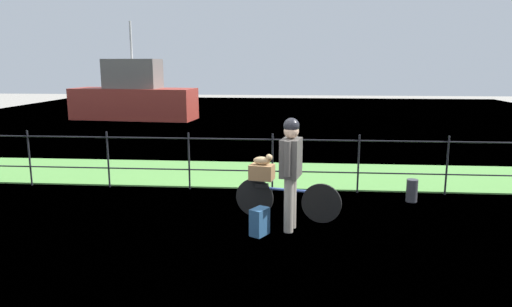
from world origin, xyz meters
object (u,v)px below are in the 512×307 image
terrier_dog (263,160)px  moored_boat_near (134,97)px  mooring_bollard (412,191)px  bicycle_main (286,199)px  wooden_crate (262,172)px  backpack_on_paving (260,222)px  cyclist_person (291,164)px

terrier_dog → moored_boat_near: 14.47m
mooring_bollard → bicycle_main: bearing=-153.0°
mooring_bollard → wooden_crate: bearing=-158.1°
wooden_crate → bicycle_main: bearing=-12.4°
terrier_dog → backpack_on_paving: bearing=-89.8°
mooring_bollard → moored_boat_near: bearing=128.0°
terrier_dog → backpack_on_paving: terrier_dog is taller
wooden_crate → moored_boat_near: bearing=117.2°
wooden_crate → backpack_on_paving: 0.98m
bicycle_main → mooring_bollard: bearing=27.0°
bicycle_main → moored_boat_near: moored_boat_near is taller
wooden_crate → terrier_dog: terrier_dog is taller
cyclist_person → backpack_on_paving: (-0.44, -0.26, -0.80)m
bicycle_main → cyclist_person: cyclist_person is taller
terrier_dog → backpack_on_paving: (0.00, -0.81, -0.74)m
terrier_dog → cyclist_person: size_ratio=0.19×
bicycle_main → terrier_dog: terrier_dog is taller
bicycle_main → wooden_crate: wooden_crate is taller
bicycle_main → terrier_dog: 0.72m
wooden_crate → terrier_dog: size_ratio=1.15×
wooden_crate → cyclist_person: (0.46, -0.56, 0.26)m
backpack_on_paving → mooring_bollard: mooring_bollard is taller
terrier_dog → moored_boat_near: size_ratio=0.06×
bicycle_main → terrier_dog: bearing=167.6°
backpack_on_paving → moored_boat_near: moored_boat_near is taller
wooden_crate → mooring_bollard: wooden_crate is taller
cyclist_person → backpack_on_paving: cyclist_person is taller
moored_boat_near → mooring_bollard: bearing=-52.0°
backpack_on_paving → cyclist_person: bearing=150.8°
terrier_dog → mooring_bollard: 2.91m
bicycle_main → moored_boat_near: 14.73m
moored_boat_near → terrier_dog: bearing=-62.7°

